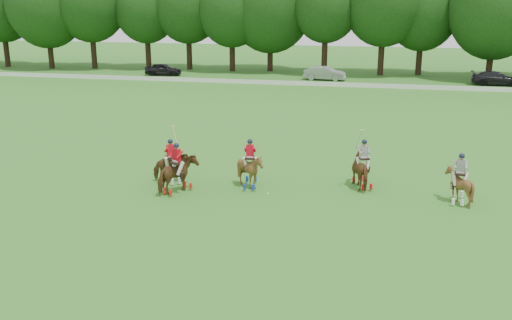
% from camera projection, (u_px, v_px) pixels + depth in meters
% --- Properties ---
extents(ground, '(180.00, 180.00, 0.00)m').
position_uv_depth(ground, '(208.00, 217.00, 23.99)').
color(ground, '#346F1F').
rests_on(ground, ground).
extents(tree_line, '(117.98, 14.32, 14.75)m').
position_uv_depth(tree_line, '(329.00, 4.00, 66.81)').
color(tree_line, black).
rests_on(tree_line, ground).
extents(boundary_rail, '(120.00, 0.10, 0.44)m').
position_uv_depth(boundary_rail, '(315.00, 84.00, 59.62)').
color(boundary_rail, white).
rests_on(boundary_rail, ground).
extents(car_left, '(4.41, 2.14, 1.45)m').
position_uv_depth(car_left, '(163.00, 69.00, 67.54)').
color(car_left, black).
rests_on(car_left, ground).
extents(car_mid, '(4.70, 1.83, 1.52)m').
position_uv_depth(car_mid, '(325.00, 73.00, 63.58)').
color(car_mid, gray).
rests_on(car_mid, ground).
extents(car_right, '(5.06, 2.11, 1.46)m').
position_uv_depth(car_right, '(496.00, 78.00, 59.87)').
color(car_right, black).
rests_on(car_right, ground).
extents(polo_red_a, '(1.79, 2.25, 2.43)m').
position_uv_depth(polo_red_a, '(177.00, 175.00, 26.74)').
color(polo_red_a, '#492C13').
rests_on(polo_red_a, ground).
extents(polo_red_b, '(1.97, 1.95, 2.77)m').
position_uv_depth(polo_red_b, '(171.00, 167.00, 28.29)').
color(polo_red_b, '#492C13').
rests_on(polo_red_b, ground).
extents(polo_red_c, '(1.59, 1.74, 2.41)m').
position_uv_depth(polo_red_c, '(250.00, 170.00, 27.53)').
color(polo_red_c, '#492C13').
rests_on(polo_red_c, ground).
extents(polo_stripe_a, '(1.64, 2.21, 2.94)m').
position_uv_depth(polo_stripe_a, '(363.00, 170.00, 27.53)').
color(polo_stripe_a, '#492C13').
rests_on(polo_stripe_a, ground).
extents(polo_stripe_b, '(1.42, 1.56, 2.29)m').
position_uv_depth(polo_stripe_b, '(459.00, 185.00, 25.48)').
color(polo_stripe_b, '#492C13').
rests_on(polo_stripe_b, ground).
extents(polo_ball, '(0.09, 0.09, 0.09)m').
position_uv_depth(polo_ball, '(268.00, 194.00, 26.73)').
color(polo_ball, white).
rests_on(polo_ball, ground).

